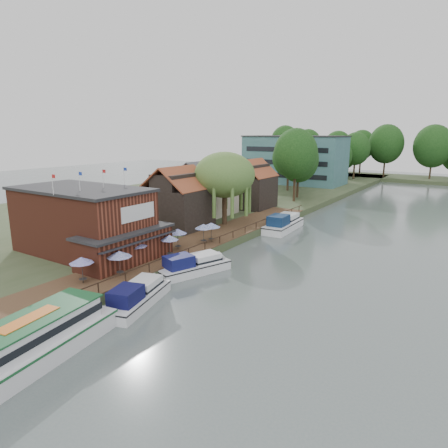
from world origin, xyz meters
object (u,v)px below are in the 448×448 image
Objects in this scene: pub at (95,223)px; tour_boat at (21,345)px; cottage_a at (178,197)px; cruiser_0 at (137,293)px; cottage_b at (203,188)px; umbrella_4 at (178,239)px; cottage_c at (251,184)px; umbrella_3 at (170,246)px; willow at (225,189)px; umbrella_2 at (137,252)px; umbrella_1 at (120,263)px; umbrella_5 at (204,234)px; hotel_block at (294,159)px; umbrella_6 at (211,232)px; swan at (85,326)px; cruiser_2 at (284,222)px; umbrella_0 at (82,270)px; cruiser_1 at (193,263)px.

pub is 1.47× the size of tour_boat.
tour_boat is at bearing -66.84° from cottage_a.
cruiser_0 is at bearing -24.96° from pub.
cottage_b is 4.04× the size of umbrella_4.
cottage_c is 0.94× the size of cruiser_0.
cottage_c is 31.18m from umbrella_3.
willow reaches higher than umbrella_2.
cruiser_0 is (15.40, -30.31, -4.17)m from cottage_b.
cottage_c is (4.00, 9.00, 0.00)m from cottage_b.
umbrella_1 and umbrella_5 have the same top height.
hotel_block is 10.69× the size of umbrella_6.
pub is 2.35× the size of cottage_c.
pub reaches higher than swan.
cruiser_0 is (12.40, -20.31, -4.17)m from cottage_a.
cottage_b is at bearing 129.33° from umbrella_6.
umbrella_2 is 3.81m from umbrella_3.
umbrella_4 is at bearing -79.22° from willow.
umbrella_0 is at bearing -101.41° from cruiser_2.
umbrella_2 reaches higher than cruiser_0.
cottage_a is 24.15m from cruiser_0.
umbrella_5 is at bearing 90.26° from umbrella_1.
cruiser_0 is 0.99× the size of cruiser_1.
umbrella_6 is at bearing 82.25° from umbrella_2.
tour_boat is at bearing -78.95° from umbrella_5.
umbrella_3 reaches higher than cruiser_2.
umbrella_6 is (7.46, 11.01, -2.36)m from pub.
umbrella_4 is at bearing -105.82° from cruiser_2.
cruiser_0 is (4.25, -2.10, -1.21)m from umbrella_1.
swan is at bearing 91.12° from tour_boat.
cottage_c is at bearing 104.04° from willow.
umbrella_5 reaches higher than cruiser_2.
umbrella_1 reaches higher than swan.
hotel_block is 75.89m from umbrella_1.
cruiser_2 is at bearing 91.22° from swan.
tour_boat reaches higher than cruiser_1.
cruiser_2 is at bearing 81.54° from umbrella_3.
umbrella_0 is at bearing -72.63° from cottage_b.
umbrella_4 reaches higher than tour_boat.
swan is at bearing -74.26° from umbrella_3.
pub is 8.18m from umbrella_1.
cottage_b reaches higher than umbrella_5.
cottage_a is 6.80m from willow.
swan is at bearing -91.98° from cruiser_2.
tour_boat is (16.07, -40.56, -3.77)m from cottage_b.
pub is at bearing -86.19° from cottage_a.
pub reaches higher than cruiser_2.
umbrella_3 is at bearing -77.32° from hotel_block.
umbrella_2 is at bearing 88.16° from umbrella_0.
umbrella_0 is at bearing 114.65° from tour_boat.
pub is at bearing -83.57° from hotel_block.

